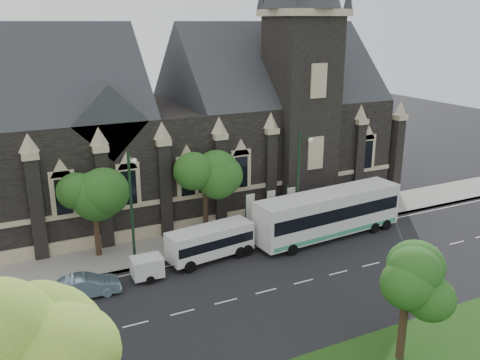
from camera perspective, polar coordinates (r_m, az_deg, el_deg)
ground at (r=34.57m, az=-1.57°, el=-13.25°), size 160.00×160.00×0.00m
sidewalk at (r=42.41m, az=-7.01°, el=-7.24°), size 80.00×5.00×0.15m
museum at (r=50.01m, az=-5.39°, el=6.32°), size 40.00×17.70×29.90m
tree_park_near at (r=21.44m, az=-21.48°, el=-15.27°), size 4.42×4.42×8.56m
tree_park_east at (r=28.77m, az=18.02°, el=-10.34°), size 3.40×3.40×6.28m
tree_walk_right at (r=42.56m, az=-3.77°, el=1.19°), size 4.08×4.08×7.80m
tree_walk_left at (r=40.16m, az=-15.70°, el=-0.54°), size 3.91×3.91×7.64m
street_lamp_near at (r=42.73m, az=6.57°, el=0.19°), size 0.36×1.88×9.00m
street_lamp_mid at (r=37.34m, az=-11.84°, el=-2.59°), size 0.36×1.88×9.00m
banner_flag_left at (r=43.39m, az=0.95°, el=-3.24°), size 0.90×0.10×4.00m
banner_flag_center at (r=44.28m, az=3.25°, el=-2.83°), size 0.90×0.10×4.00m
banner_flag_right at (r=45.25m, az=5.46°, el=-2.44°), size 0.90×0.10×4.00m
tour_coach at (r=43.87m, az=9.78°, el=-3.61°), size 13.65×3.91×3.93m
shuttle_bus at (r=39.52m, az=-3.27°, el=-6.73°), size 6.96×3.16×2.60m
box_trailer at (r=37.39m, az=-10.22°, el=-9.42°), size 3.12×1.83×1.65m
sedan at (r=36.26m, az=-16.69°, el=-11.15°), size 4.58×1.84×1.48m
car_far_red at (r=37.08m, az=-24.10°, el=-11.54°), size 3.82×1.93×1.25m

